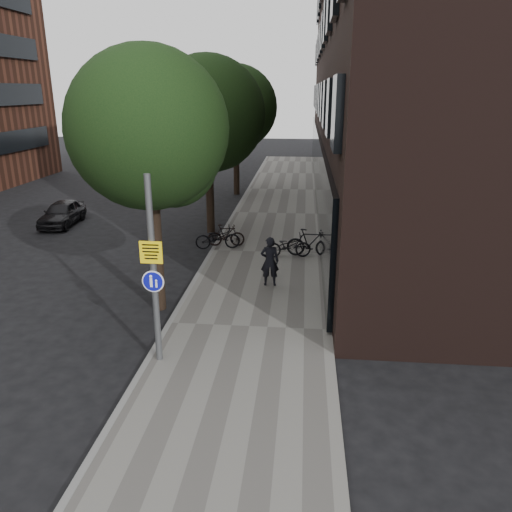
# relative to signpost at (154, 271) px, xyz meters

# --- Properties ---
(ground) EXTENTS (120.00, 120.00, 0.00)m
(ground) POSITION_rel_signpost_xyz_m (1.72, -1.38, -2.38)
(ground) COLOR black
(ground) RESTS_ON ground
(sidewalk) EXTENTS (4.50, 60.00, 0.12)m
(sidewalk) POSITION_rel_signpost_xyz_m (1.97, 8.62, -2.32)
(sidewalk) COLOR slate
(sidewalk) RESTS_ON ground
(curb_edge) EXTENTS (0.15, 60.00, 0.13)m
(curb_edge) POSITION_rel_signpost_xyz_m (-0.28, 8.62, -2.32)
(curb_edge) COLOR slate
(curb_edge) RESTS_ON ground
(building_right_dark_brick) EXTENTS (12.00, 40.00, 18.00)m
(building_right_dark_brick) POSITION_rel_signpost_xyz_m (10.22, 20.62, 6.62)
(building_right_dark_brick) COLOR black
(building_right_dark_brick) RESTS_ON ground
(street_tree_near) EXTENTS (4.40, 4.40, 7.50)m
(street_tree_near) POSITION_rel_signpost_xyz_m (-0.81, 3.27, 2.73)
(street_tree_near) COLOR black
(street_tree_near) RESTS_ON ground
(street_tree_mid) EXTENTS (5.00, 5.00, 7.80)m
(street_tree_mid) POSITION_rel_signpost_xyz_m (-0.81, 11.77, 2.73)
(street_tree_mid) COLOR black
(street_tree_mid) RESTS_ON ground
(street_tree_far) EXTENTS (5.00, 5.00, 7.80)m
(street_tree_far) POSITION_rel_signpost_xyz_m (-0.81, 20.77, 2.73)
(street_tree_far) COLOR black
(street_tree_far) RESTS_ON ground
(signpost) EXTENTS (0.52, 0.15, 4.48)m
(signpost) POSITION_rel_signpost_xyz_m (0.00, 0.00, 0.00)
(signpost) COLOR #595B5E
(signpost) RESTS_ON sidewalk
(pedestrian) EXTENTS (0.64, 0.45, 1.66)m
(pedestrian) POSITION_rel_signpost_xyz_m (2.31, 5.06, -1.43)
(pedestrian) COLOR black
(pedestrian) RESTS_ON sidewalk
(parked_bike_facade_near) EXTENTS (1.84, 0.91, 0.93)m
(parked_bike_facade_near) POSITION_rel_signpost_xyz_m (2.82, 8.03, -1.80)
(parked_bike_facade_near) COLOR black
(parked_bike_facade_near) RESTS_ON sidewalk
(parked_bike_facade_far) EXTENTS (1.86, 0.62, 1.10)m
(parked_bike_facade_far) POSITION_rel_signpost_xyz_m (3.66, 8.22, -1.71)
(parked_bike_facade_far) COLOR black
(parked_bike_facade_far) RESTS_ON sidewalk
(parked_bike_curb_near) EXTENTS (1.90, 1.01, 0.95)m
(parked_bike_curb_near) POSITION_rel_signpost_xyz_m (-0.08, 8.83, -1.79)
(parked_bike_curb_near) COLOR black
(parked_bike_curb_near) RESTS_ON sidewalk
(parked_bike_curb_far) EXTENTS (1.57, 0.57, 0.92)m
(parked_bike_curb_far) POSITION_rel_signpost_xyz_m (0.20, 9.24, -1.80)
(parked_bike_curb_far) COLOR black
(parked_bike_curb_far) RESTS_ON sidewalk
(parked_car_near) EXTENTS (1.61, 3.55, 1.18)m
(parked_car_near) POSITION_rel_signpost_xyz_m (-8.35, 12.30, -1.79)
(parked_car_near) COLOR black
(parked_car_near) RESTS_ON ground
(parked_car_mid) EXTENTS (1.58, 3.78, 1.21)m
(parked_car_mid) POSITION_rel_signpost_xyz_m (-7.15, 19.74, -1.78)
(parked_car_mid) COLOR maroon
(parked_car_mid) RESTS_ON ground
(parked_car_far) EXTENTS (2.43, 4.70, 1.30)m
(parked_car_far) POSITION_rel_signpost_xyz_m (-8.11, 29.03, -1.73)
(parked_car_far) COLOR black
(parked_car_far) RESTS_ON ground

